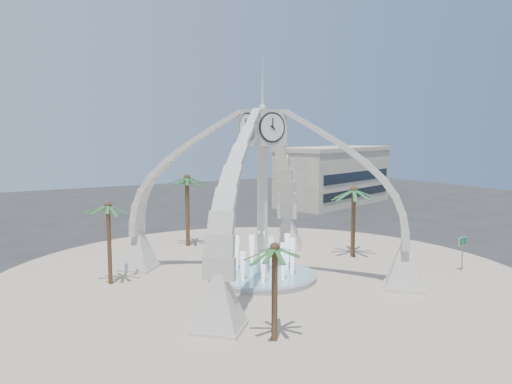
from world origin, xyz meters
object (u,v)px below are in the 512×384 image
palm_south (275,249)px  street_sign (463,246)px  palm_east (354,191)px  palm_north (187,179)px  clock_tower (262,191)px  fountain (262,275)px  palm_west (108,207)px

palm_south → street_sign: palm_south is taller
palm_east → palm_south: size_ratio=1.20×
palm_north → palm_south: palm_north is taller
palm_north → street_sign: (14.75, -18.93, -4.40)m
clock_tower → palm_north: 12.68m
fountain → palm_south: 11.98m
clock_tower → fountain: clock_tower is taller
palm_west → street_sign: (24.22, -10.60, -3.54)m
palm_west → palm_north: 12.64m
fountain → street_sign: size_ratio=2.81×
fountain → palm_north: palm_north is taller
clock_tower → fountain: 6.20m
fountain → clock_tower: bearing=-90.0°
fountain → palm_east: 11.63m
palm_east → palm_north: size_ratio=0.91×
fountain → street_sign: (14.28, -6.26, 1.75)m
palm_north → fountain: bearing=-87.9°
palm_west → palm_north: size_ratio=0.86×
palm_west → street_sign: palm_west is taller
fountain → palm_west: (-9.94, 4.34, 5.29)m
street_sign → palm_west: bearing=152.6°
clock_tower → palm_west: 10.88m
palm_south → palm_east: bearing=36.3°
palm_west → street_sign: size_ratio=2.21×
palm_east → palm_north: (-10.61, 11.10, 0.65)m
fountain → palm_west: 12.07m
street_sign → clock_tower: bearing=152.5°
palm_north → palm_south: 22.97m
palm_east → palm_south: (-15.40, -11.31, -0.92)m
palm_west → clock_tower: bearing=-23.6°
palm_east → street_sign: (4.15, -7.83, -3.75)m
palm_north → street_sign: 24.40m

